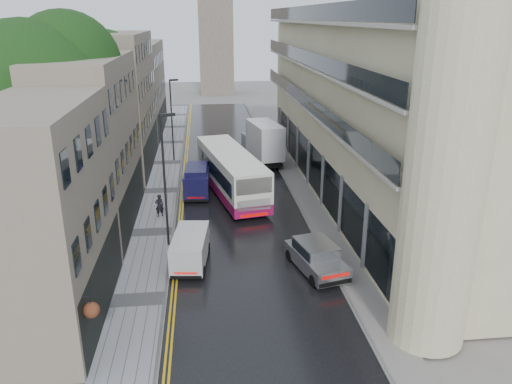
{
  "coord_description": "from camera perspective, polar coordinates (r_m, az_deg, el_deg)",
  "views": [
    {
      "loc": [
        -2.37,
        -11.22,
        13.39
      ],
      "look_at": [
        0.8,
        18.0,
        3.05
      ],
      "focal_mm": 35.0,
      "sensor_mm": 36.0,
      "label": 1
    }
  ],
  "objects": [
    {
      "name": "pedestrian",
      "position": [
        35.48,
        -10.98,
        -1.53
      ],
      "size": [
        0.69,
        0.55,
        1.64
      ],
      "primitive_type": "imported",
      "rotation": [
        0.0,
        0.0,
        3.45
      ],
      "color": "black",
      "rests_on": "left_sidewalk"
    },
    {
      "name": "right_sidewalk",
      "position": [
        41.68,
        4.89,
        0.67
      ],
      "size": [
        1.8,
        85.0,
        0.12
      ],
      "primitive_type": "cube",
      "color": "slate",
      "rests_on": "ground"
    },
    {
      "name": "tree_near",
      "position": [
        33.44,
        -23.86,
        6.63
      ],
      "size": [
        10.56,
        10.56,
        13.89
      ],
      "primitive_type": null,
      "color": "black",
      "rests_on": "ground"
    },
    {
      "name": "left_sidewalk",
      "position": [
        41.09,
        -10.71,
        0.11
      ],
      "size": [
        2.7,
        85.0,
        0.12
      ],
      "primitive_type": "cube",
      "color": "gray",
      "rests_on": "ground"
    },
    {
      "name": "cream_bus",
      "position": [
        36.04,
        -3.48,
        0.45
      ],
      "size": [
        5.25,
        12.74,
        3.39
      ],
      "primitive_type": null,
      "rotation": [
        0.0,
        0.0,
        0.2
      ],
      "color": "white",
      "rests_on": "road"
    },
    {
      "name": "tree_far",
      "position": [
        45.86,
        -18.75,
        9.4
      ],
      "size": [
        9.24,
        9.24,
        12.46
      ],
      "primitive_type": null,
      "color": "black",
      "rests_on": "ground"
    },
    {
      "name": "lamp_post_near",
      "position": [
        29.89,
        -10.39,
        1.06
      ],
      "size": [
        0.91,
        0.53,
        8.06
      ],
      "primitive_type": null,
      "rotation": [
        0.0,
        0.0,
        0.39
      ],
      "color": "#232326",
      "rests_on": "left_sidewalk"
    },
    {
      "name": "road",
      "position": [
        41.03,
        -2.54,
        0.34
      ],
      "size": [
        9.0,
        85.0,
        0.02
      ],
      "primitive_type": "cube",
      "color": "black",
      "rests_on": "ground"
    },
    {
      "name": "modern_block",
      "position": [
        39.83,
        12.63,
        9.7
      ],
      "size": [
        8.0,
        40.0,
        14.0
      ],
      "primitive_type": null,
      "color": "beige",
      "rests_on": "ground"
    },
    {
      "name": "lamp_post_far",
      "position": [
        48.76,
        -9.59,
        8.01
      ],
      "size": [
        0.88,
        0.51,
        7.75
      ],
      "primitive_type": null,
      "rotation": [
        0.0,
        0.0,
        0.39
      ],
      "color": "black",
      "rests_on": "left_sidewalk"
    },
    {
      "name": "navy_van",
      "position": [
        38.29,
        -8.18,
        0.67
      ],
      "size": [
        2.13,
        4.83,
        2.42
      ],
      "primitive_type": null,
      "rotation": [
        0.0,
        0.0,
        -0.05
      ],
      "color": "black",
      "rests_on": "road"
    },
    {
      "name": "white_van",
      "position": [
        27.51,
        -9.62,
        -7.76
      ],
      "size": [
        2.25,
        4.35,
        1.89
      ],
      "primitive_type": null,
      "rotation": [
        0.0,
        0.0,
        -0.11
      ],
      "color": "silver",
      "rests_on": "road"
    },
    {
      "name": "silver_hatchback",
      "position": [
        26.4,
        6.65,
        -9.07
      ],
      "size": [
        2.98,
        4.86,
        1.7
      ],
      "primitive_type": null,
      "rotation": [
        0.0,
        0.0,
        0.23
      ],
      "color": "#B1B1B6",
      "rests_on": "road"
    },
    {
      "name": "old_shop_row",
      "position": [
        42.47,
        -15.87,
        8.64
      ],
      "size": [
        4.5,
        56.0,
        12.0
      ],
      "primitive_type": null,
      "color": "gray",
      "rests_on": "ground"
    },
    {
      "name": "white_lorry",
      "position": [
        46.35,
        0.15,
        5.17
      ],
      "size": [
        3.57,
        7.84,
        3.97
      ],
      "primitive_type": null,
      "rotation": [
        0.0,
        0.0,
        0.18
      ],
      "color": "silver",
      "rests_on": "road"
    }
  ]
}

